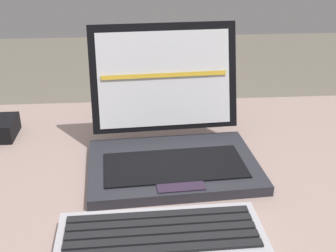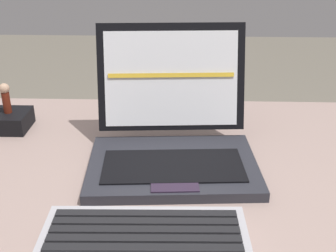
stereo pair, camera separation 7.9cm
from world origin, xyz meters
name	(u,v)px [view 1 (the left image)]	position (x,y,z in m)	size (l,w,h in m)	color
desk	(168,211)	(0.00, 0.00, 0.60)	(1.39, 0.66, 0.71)	#A68B82
laptop_front	(170,137)	(0.00, 0.02, 0.76)	(0.32, 0.29, 0.24)	#292A32
external_keyboard	(161,238)	(-0.03, -0.23, 0.72)	(0.30, 0.13, 0.03)	#B5B3BA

